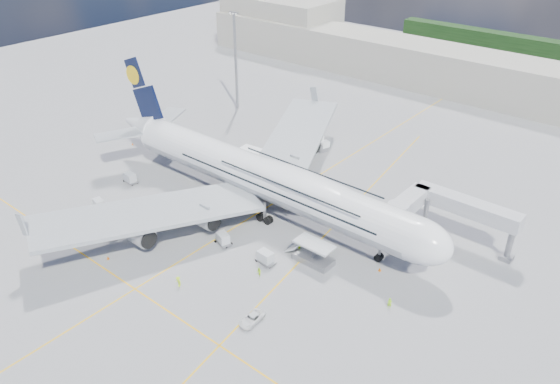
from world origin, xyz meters
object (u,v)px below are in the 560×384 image
Objects in this scene: catering_truck_outer at (317,142)px; dolly_nose_far at (265,257)px; catering_truck_inner at (255,159)px; crew_wing at (150,211)px; dolly_row_c at (149,215)px; cone_wing_left_outer at (282,139)px; cargo_loader at (313,255)px; dolly_nose_near at (223,238)px; crew_van at (299,249)px; crew_tug at (178,282)px; dolly_back at (130,178)px; baggage_tug at (170,222)px; cone_nose at (380,269)px; crew_loader at (259,272)px; crew_nose at (390,303)px; cone_wing_right_inner at (179,209)px; cone_tail at (132,144)px; jet_bridge at (441,208)px; light_mast at (236,60)px; cone_wing_left_inner at (281,158)px; cone_wing_right_outer at (108,258)px; dolly_row_a at (99,203)px; service_van at (252,319)px; airliner at (264,178)px; dolly_row_b at (113,230)px.

dolly_nose_far is at bearing -45.58° from catering_truck_outer.
crew_wing is (-2.19, -26.59, -1.19)m from catering_truck_inner.
cone_wing_left_outer is at bearing 103.51° from dolly_row_c.
dolly_nose_near is (-14.81, -5.76, -0.16)m from cargo_loader.
crew_tug reaches higher than crew_van.
dolly_back reaches higher than baggage_tug.
dolly_nose_far is at bearing -147.08° from cone_nose.
baggage_tug is (18.48, -5.16, -0.46)m from dolly_back.
crew_loader is at bearing 16.13° from baggage_tug.
crew_nose is 1.07× the size of crew_wing.
catering_truck_outer is 3.83× the size of crew_van.
cone_wing_right_inner is at bearing -167.87° from cone_nose.
cone_nose is (41.60, 12.54, -0.51)m from crew_wing.
jet_bridge is at bearing 7.08° from cone_tail.
light_mast is 14.57× the size of crew_nose.
crew_wing is 2.60× the size of cone_wing_left_inner.
cone_wing_right_outer is at bearing -88.38° from cone_wing_left_inner.
dolly_back is at bearing -98.64° from catering_truck_outer.
crew_wing reaches higher than baggage_tug.
crew_tug is at bearing -19.82° from dolly_back.
dolly_row_a reaches higher than baggage_tug.
catering_truck_outer reaches higher than service_van.
cone_wing_right_inner is at bearing -169.05° from dolly_nose_near.
cone_wing_left_outer is at bearing 93.36° from dolly_row_a.
airliner is 16.25m from crew_van.
light_mast is 7.10× the size of dolly_nose_near.
dolly_row_b is 2.05× the size of crew_van.
dolly_nose_near is at bearing -168.78° from crew_loader.
cone_wing_left_inner is at bearing 82.58° from dolly_row_a.
catering_truck_outer is 9.76× the size of cone_nose.
dolly_back is at bearing 160.72° from service_van.
dolly_nose_far is at bearing -42.80° from light_mast.
cone_wing_left_inner is (-12.87, 31.30, -0.79)m from dolly_nose_near.
dolly_row_a is 40.23m from crew_van.
catering_truck_inner is 47.56m from service_van.
light_mast is 73.93m from crew_loader.
light_mast is 59.69m from baggage_tug.
catering_truck_outer is at bearing 124.48° from dolly_nose_near.
dolly_nose_near is 19.89m from service_van.
dolly_back is 26.20m from catering_truck_inner.
cone_nose is at bearing 26.40° from cargo_loader.
service_van is at bearing -52.06° from dolly_nose_far.
dolly_nose_near reaches higher than crew_loader.
jet_bridge is at bearing -72.48° from crew_van.
cone_nose is at bearing -28.98° from cone_wing_left_inner.
cone_tail is at bearing 142.44° from dolly_row_a.
crew_nose is at bearing -51.17° from crew_wing.
catering_truck_inner is (-23.95, 24.07, 0.85)m from dolly_nose_far.
crew_van is 45.45m from cone_wing_left_outer.
dolly_nose_near is (-9.06, -0.57, -0.06)m from dolly_nose_far.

